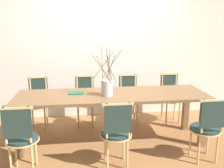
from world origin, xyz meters
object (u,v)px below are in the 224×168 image
chair_near_center (207,126)px  dining_table (112,100)px  book_stack (76,93)px  chair_far_center (129,97)px  vase_centerpiece (107,87)px

chair_near_center → dining_table: bearing=148.2°
dining_table → book_stack: 0.54m
chair_far_center → book_stack: bearing=33.4°
chair_far_center → chair_near_center: bearing=117.8°
chair_near_center → vase_centerpiece: vase_centerpiece is taller
chair_far_center → book_stack: 1.13m
dining_table → chair_far_center: bearing=60.9°
dining_table → chair_far_center: 0.82m
vase_centerpiece → book_stack: vase_centerpiece is taller
chair_far_center → book_stack: size_ratio=4.07×
vase_centerpiece → chair_far_center: bearing=58.6°
chair_near_center → chair_far_center: 1.58m
dining_table → book_stack: (-0.52, 0.10, 0.10)m
vase_centerpiece → book_stack: 0.49m
dining_table → chair_far_center: size_ratio=3.18×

